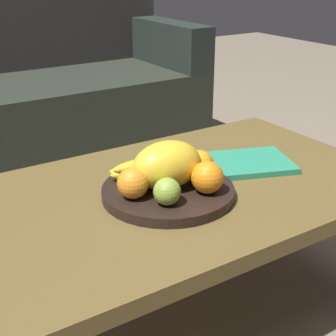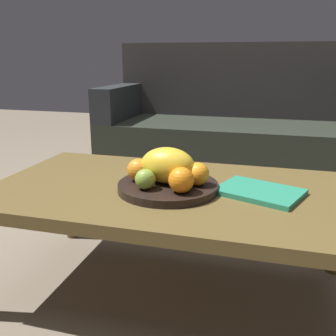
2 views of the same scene
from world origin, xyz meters
name	(u,v)px [view 1 (image 1 of 2)]	position (x,y,z in m)	size (l,w,h in m)	color
ground_plane	(165,316)	(0.00, 0.00, 0.00)	(8.00, 8.00, 0.00)	#786B59
coffee_table	(165,205)	(0.00, 0.00, 0.35)	(1.21, 0.67, 0.39)	brown
couch	(19,99)	(0.06, 1.37, 0.30)	(1.70, 0.70, 0.90)	#252A21
fruit_bowl	(168,192)	(-0.01, -0.03, 0.41)	(0.32, 0.32, 0.03)	black
melon_large_front	(167,165)	(-0.01, -0.03, 0.48)	(0.18, 0.12, 0.12)	yellow
orange_front	(207,177)	(0.05, -0.11, 0.46)	(0.08, 0.08, 0.08)	orange
orange_left	(133,183)	(-0.11, -0.03, 0.45)	(0.07, 0.07, 0.07)	orange
orange_right	(199,164)	(0.08, -0.03, 0.45)	(0.07, 0.07, 0.07)	orange
apple_front	(167,191)	(-0.06, -0.11, 0.45)	(0.06, 0.06, 0.06)	#81A539
banana_bunch	(141,169)	(-0.05, 0.04, 0.45)	(0.16, 0.13, 0.06)	gold
magazine	(245,163)	(0.27, 0.01, 0.40)	(0.25, 0.18, 0.02)	#2A8B68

